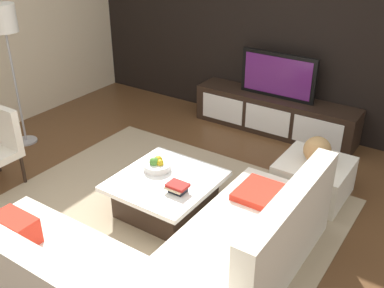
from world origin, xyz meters
name	(u,v)px	position (x,y,z in m)	size (l,w,h in m)	color
ground_plane	(169,219)	(0.00, 0.00, 0.00)	(14.00, 14.00, 0.00)	brown
feature_wall_back	(292,24)	(0.00, 2.70, 1.40)	(6.40, 0.12, 2.80)	black
area_rug	(161,215)	(-0.10, 0.00, 0.01)	(3.25, 2.79, 0.01)	tan
media_console	(274,114)	(0.00, 2.40, 0.25)	(2.22, 0.46, 0.50)	black
television	(278,76)	(0.00, 2.40, 0.80)	(1.02, 0.06, 0.59)	black
sectional_couch	(157,267)	(0.51, -0.83, 0.28)	(2.27, 2.43, 0.83)	silver
coffee_table	(166,194)	(-0.10, 0.10, 0.20)	(0.93, 0.98, 0.38)	black
floor_lamp	(5,28)	(-2.55, 0.30, 1.48)	(0.31, 0.31, 1.76)	#A5A5AA
ottoman	(313,179)	(1.00, 1.19, 0.20)	(0.70, 0.70, 0.40)	silver
fruit_bowl	(157,165)	(-0.28, 0.20, 0.43)	(0.28, 0.28, 0.14)	silver
decorative_ball	(317,150)	(1.00, 1.19, 0.54)	(0.28, 0.28, 0.28)	#AD8451
book_stack	(177,187)	(0.12, -0.02, 0.43)	(0.20, 0.15, 0.08)	#1E232D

